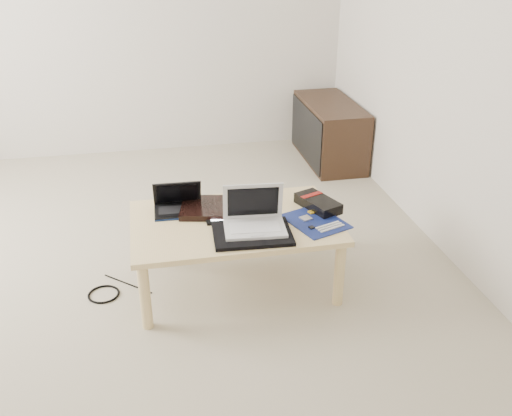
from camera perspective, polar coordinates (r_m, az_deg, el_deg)
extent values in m
plane|color=#BAAD97|center=(3.46, -14.07, -6.15)|extent=(4.00, 4.00, 0.00)
cube|color=beige|center=(1.05, -24.13, -5.71)|extent=(4.00, 0.10, 2.60)
cube|color=beige|center=(3.47, 20.61, 16.31)|extent=(0.10, 4.00, 2.60)
cube|color=#DBB984|center=(3.06, -2.15, -1.48)|extent=(1.10, 0.70, 0.03)
cylinder|color=#DBB984|center=(2.88, -11.04, -8.66)|extent=(0.06, 0.06, 0.37)
cylinder|color=#DBB984|center=(3.02, 8.32, -6.55)|extent=(0.06, 0.06, 0.37)
cylinder|color=#DBB984|center=(3.39, -11.32, -2.89)|extent=(0.06, 0.06, 0.37)
cylinder|color=#DBB984|center=(3.51, 5.15, -1.34)|extent=(0.06, 0.06, 0.37)
cube|color=#392417|center=(4.89, 7.35, 7.59)|extent=(0.40, 0.90, 0.50)
cube|color=black|center=(4.84, 5.08, 7.47)|extent=(0.02, 0.86, 0.44)
cube|color=black|center=(3.16, -4.53, 0.02)|extent=(0.37, 0.33, 0.03)
cube|color=black|center=(3.16, -7.76, -0.27)|extent=(0.27, 0.19, 0.02)
cube|color=black|center=(3.15, -7.77, -0.14)|extent=(0.22, 0.11, 0.00)
cube|color=black|center=(3.10, -7.71, -0.68)|extent=(0.06, 0.03, 0.00)
cube|color=black|center=(3.17, -7.89, 1.51)|extent=(0.26, 0.10, 0.16)
cube|color=black|center=(3.17, -7.89, 1.42)|extent=(0.22, 0.08, 0.13)
cube|color=#0B1B42|center=(3.08, -7.67, -1.09)|extent=(0.26, 0.02, 0.01)
cube|color=black|center=(3.11, -2.80, -0.61)|extent=(0.26, 0.20, 0.01)
cube|color=silver|center=(3.10, -2.81, -0.50)|extent=(0.21, 0.16, 0.00)
cube|color=#B7B7BC|center=(3.12, 0.07, -0.34)|extent=(0.11, 0.22, 0.02)
cube|color=gray|center=(3.12, 0.07, -0.18)|extent=(0.09, 0.18, 0.00)
cube|color=black|center=(2.90, -0.38, -2.56)|extent=(0.41, 0.31, 0.02)
cube|color=silver|center=(2.91, -0.11, -2.04)|extent=(0.33, 0.24, 0.02)
cube|color=silver|center=(2.91, -0.10, -1.93)|extent=(0.26, 0.14, 0.00)
cube|color=silver|center=(2.84, 0.08, -2.67)|extent=(0.07, 0.04, 0.00)
cube|color=silver|center=(2.94, -0.31, 0.69)|extent=(0.31, 0.07, 0.21)
cube|color=black|center=(2.94, -0.30, 0.63)|extent=(0.27, 0.05, 0.17)
cube|color=#0C194D|center=(3.05, 5.97, -1.32)|extent=(0.35, 0.39, 0.01)
cube|color=#B7B7BC|center=(3.06, 5.01, -1.03)|extent=(0.07, 0.07, 0.01)
cube|color=gold|center=(3.16, 6.02, -0.17)|extent=(0.10, 0.05, 0.01)
cube|color=gold|center=(3.14, 6.23, -0.31)|extent=(0.10, 0.05, 0.01)
cube|color=silver|center=(3.01, 7.15, -1.69)|extent=(0.15, 0.06, 0.01)
cube|color=silver|center=(2.99, 7.41, -1.85)|extent=(0.15, 0.06, 0.01)
cube|color=silver|center=(2.98, 7.66, -2.02)|extent=(0.15, 0.06, 0.01)
cube|color=black|center=(2.97, 5.59, -1.93)|extent=(0.03, 0.03, 0.01)
cube|color=black|center=(3.19, 6.22, 0.47)|extent=(0.23, 0.30, 0.06)
cube|color=maroon|center=(3.21, 5.59, 1.33)|extent=(0.14, 0.08, 0.00)
torus|color=black|center=(3.03, -3.70, -1.38)|extent=(0.13, 0.13, 0.01)
torus|color=black|center=(3.26, -14.99, -8.33)|extent=(0.22, 0.22, 0.01)
cylinder|color=black|center=(3.32, -12.70, -7.40)|extent=(0.26, 0.24, 0.01)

